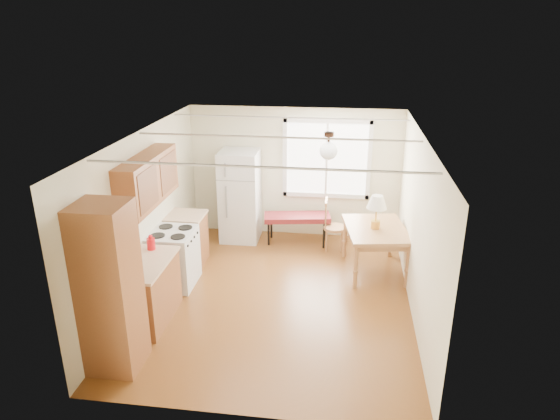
% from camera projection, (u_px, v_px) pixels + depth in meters
% --- Properties ---
extents(room_shell, '(4.60, 5.60, 2.62)m').
position_uv_depth(room_shell, '(277.00, 221.00, 7.22)').
color(room_shell, '#542C11').
rests_on(room_shell, ground).
extents(kitchen_run, '(0.65, 3.40, 2.20)m').
position_uv_depth(kitchen_run, '(149.00, 259.00, 6.99)').
color(kitchen_run, brown).
rests_on(kitchen_run, ground).
extents(window_unit, '(1.64, 0.05, 1.51)m').
position_uv_depth(window_unit, '(327.00, 159.00, 9.33)').
color(window_unit, white).
rests_on(window_unit, room_shell).
extents(pendant_light, '(0.26, 0.26, 0.40)m').
position_uv_depth(pendant_light, '(329.00, 150.00, 7.16)').
color(pendant_light, '#311E16').
rests_on(pendant_light, room_shell).
extents(refrigerator, '(0.72, 0.75, 1.74)m').
position_uv_depth(refrigerator, '(240.00, 196.00, 9.45)').
color(refrigerator, silver).
rests_on(refrigerator, ground).
extents(bench, '(1.29, 0.65, 0.57)m').
position_uv_depth(bench, '(297.00, 218.00, 9.36)').
color(bench, maroon).
rests_on(bench, ground).
extents(dining_table, '(1.15, 1.41, 0.80)m').
position_uv_depth(dining_table, '(376.00, 233.00, 8.21)').
color(dining_table, '#966339').
rests_on(dining_table, ground).
extents(chair, '(0.42, 0.42, 0.95)m').
position_uv_depth(chair, '(330.00, 222.00, 9.10)').
color(chair, '#966339').
rests_on(chair, ground).
extents(table_lamp, '(0.32, 0.32, 0.56)m').
position_uv_depth(table_lamp, '(377.00, 205.00, 8.01)').
color(table_lamp, gold).
rests_on(table_lamp, dining_table).
extents(coffee_maker, '(0.24, 0.28, 0.36)m').
position_uv_depth(coffee_maker, '(127.00, 269.00, 6.29)').
color(coffee_maker, black).
rests_on(coffee_maker, kitchen_run).
extents(kettle, '(0.12, 0.12, 0.23)m').
position_uv_depth(kettle, '(151.00, 243.00, 7.12)').
color(kettle, red).
rests_on(kettle, kitchen_run).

